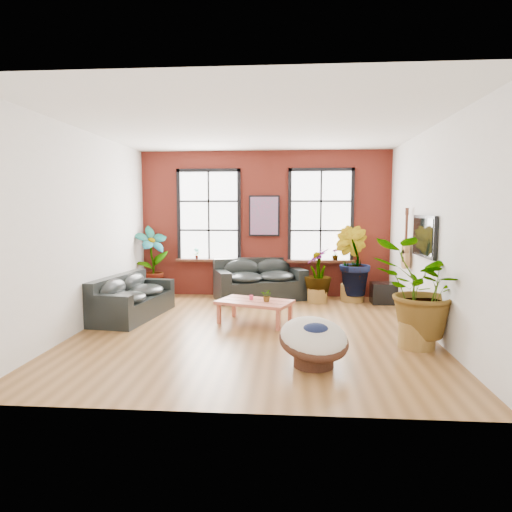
% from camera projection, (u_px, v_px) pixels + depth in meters
% --- Properties ---
extents(room, '(6.04, 6.54, 3.54)m').
position_uv_depth(room, '(254.00, 230.00, 7.95)').
color(room, brown).
rests_on(room, ground).
extents(sofa_back, '(2.27, 1.64, 0.94)m').
position_uv_depth(sofa_back, '(259.00, 281.00, 10.75)').
color(sofa_back, black).
rests_on(sofa_back, ground).
extents(sofa_left, '(1.14, 2.17, 0.82)m').
position_uv_depth(sofa_left, '(131.00, 298.00, 8.94)').
color(sofa_left, black).
rests_on(sofa_left, ground).
extents(coffee_table, '(1.51, 1.17, 0.51)m').
position_uv_depth(coffee_table, '(255.00, 303.00, 8.45)').
color(coffee_table, '#AE543E').
rests_on(coffee_table, ground).
extents(papasan_chair, '(1.18, 1.18, 0.71)m').
position_uv_depth(papasan_chair, '(314.00, 340.00, 6.14)').
color(papasan_chair, '#422417').
rests_on(papasan_chair, ground).
extents(poster, '(0.74, 0.06, 0.98)m').
position_uv_depth(poster, '(264.00, 216.00, 10.94)').
color(poster, black).
rests_on(poster, room).
extents(tv_wall_unit, '(0.13, 1.86, 1.20)m').
position_uv_depth(tv_wall_unit, '(418.00, 241.00, 8.20)').
color(tv_wall_unit, black).
rests_on(tv_wall_unit, room).
extents(media_box, '(0.57, 0.47, 0.47)m').
position_uv_depth(media_box, '(384.00, 293.00, 10.24)').
color(media_box, black).
rests_on(media_box, ground).
extents(pot_back_left, '(0.67, 0.67, 0.39)m').
position_uv_depth(pot_back_left, '(154.00, 289.00, 10.93)').
color(pot_back_left, olive).
rests_on(pot_back_left, ground).
extents(pot_back_right, '(0.69, 0.69, 0.39)m').
position_uv_depth(pot_back_right, '(352.00, 293.00, 10.51)').
color(pot_back_right, olive).
rests_on(pot_back_right, ground).
extents(pot_right_wall, '(0.64, 0.64, 0.40)m').
position_uv_depth(pot_right_wall, '(417.00, 334.00, 7.00)').
color(pot_right_wall, olive).
rests_on(pot_right_wall, ground).
extents(pot_mid, '(0.54, 0.54, 0.33)m').
position_uv_depth(pot_mid, '(317.00, 295.00, 10.34)').
color(pot_mid, olive).
rests_on(pot_mid, ground).
extents(floor_plant_back_left, '(0.99, 0.95, 1.57)m').
position_uv_depth(floor_plant_back_left, '(152.00, 259.00, 10.86)').
color(floor_plant_back_left, '#1E4211').
rests_on(floor_plant_back_left, ground).
extents(floor_plant_back_right, '(1.11, 1.12, 1.59)m').
position_uv_depth(floor_plant_back_right, '(352.00, 260.00, 10.41)').
color(floor_plant_back_right, '#1E4211').
rests_on(floor_plant_back_right, ground).
extents(floor_plant_right_wall, '(1.47, 1.31, 1.50)m').
position_uv_depth(floor_plant_right_wall, '(419.00, 289.00, 6.93)').
color(floor_plant_right_wall, '#1E4211').
rests_on(floor_plant_right_wall, ground).
extents(floor_plant_mid, '(0.67, 0.67, 1.09)m').
position_uv_depth(floor_plant_mid, '(318.00, 272.00, 10.32)').
color(floor_plant_mid, '#1E4211').
rests_on(floor_plant_mid, ground).
extents(table_plant, '(0.26, 0.24, 0.23)m').
position_uv_depth(table_plant, '(267.00, 295.00, 8.33)').
color(table_plant, '#1E4211').
rests_on(table_plant, coffee_table).
extents(sill_plant_left, '(0.17, 0.17, 0.27)m').
position_uv_depth(sill_plant_left, '(197.00, 253.00, 11.11)').
color(sill_plant_left, '#1E4211').
rests_on(sill_plant_left, room).
extents(sill_plant_right, '(0.19, 0.19, 0.27)m').
position_uv_depth(sill_plant_right, '(335.00, 254.00, 10.86)').
color(sill_plant_right, '#1E4211').
rests_on(sill_plant_right, room).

